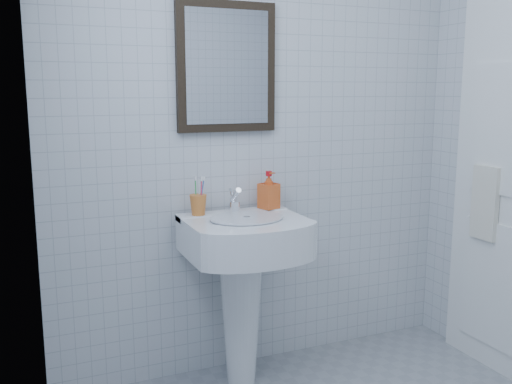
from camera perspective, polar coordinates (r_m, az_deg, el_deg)
name	(u,v)px	position (r m, az deg, el deg)	size (l,w,h in m)	color
wall_back	(262,128)	(2.91, 0.56, 6.39)	(2.20, 0.02, 2.50)	silver
wall_left	(47,171)	(1.47, -20.13, 2.03)	(0.02, 2.40, 2.50)	silver
washbasin	(243,272)	(2.77, -1.35, -8.01)	(0.56, 0.41, 0.86)	white
faucet	(234,202)	(2.78, -2.17, -0.99)	(0.05, 0.11, 0.13)	white
toothbrush_cup	(198,205)	(2.73, -5.80, -1.29)	(0.08, 0.08, 0.10)	orange
soap_dispenser	(269,190)	(2.86, 1.29, 0.20)	(0.08, 0.09, 0.19)	red
wall_mirror	(227,67)	(2.82, -2.96, 12.35)	(0.50, 0.04, 0.62)	black
towel_ring	(490,168)	(3.14, 22.39, 2.23)	(0.18, 0.18, 0.01)	white
hand_towel	(485,203)	(3.15, 21.92, -1.03)	(0.03, 0.16, 0.38)	white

